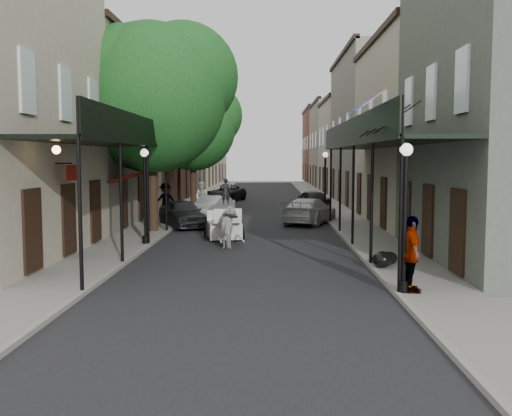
# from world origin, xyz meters

# --- Properties ---
(ground) EXTENTS (140.00, 140.00, 0.00)m
(ground) POSITION_xyz_m (0.00, 0.00, 0.00)
(ground) COLOR gray
(ground) RESTS_ON ground
(road) EXTENTS (8.00, 90.00, 0.01)m
(road) POSITION_xyz_m (0.00, 20.00, 0.01)
(road) COLOR black
(road) RESTS_ON ground
(sidewalk_left) EXTENTS (2.20, 90.00, 0.12)m
(sidewalk_left) POSITION_xyz_m (-5.00, 20.00, 0.06)
(sidewalk_left) COLOR gray
(sidewalk_left) RESTS_ON ground
(sidewalk_right) EXTENTS (2.20, 90.00, 0.12)m
(sidewalk_right) POSITION_xyz_m (5.00, 20.00, 0.06)
(sidewalk_right) COLOR gray
(sidewalk_right) RESTS_ON ground
(building_row_left) EXTENTS (5.00, 80.00, 10.50)m
(building_row_left) POSITION_xyz_m (-8.60, 30.00, 5.25)
(building_row_left) COLOR #B6AE92
(building_row_left) RESTS_ON ground
(building_row_right) EXTENTS (5.00, 80.00, 10.50)m
(building_row_right) POSITION_xyz_m (8.60, 30.00, 5.25)
(building_row_right) COLOR slate
(building_row_right) RESTS_ON ground
(gallery_left) EXTENTS (2.20, 18.05, 4.88)m
(gallery_left) POSITION_xyz_m (-4.79, 6.98, 4.05)
(gallery_left) COLOR black
(gallery_left) RESTS_ON sidewalk_left
(gallery_right) EXTENTS (2.20, 18.05, 4.88)m
(gallery_right) POSITION_xyz_m (4.79, 6.98, 4.05)
(gallery_right) COLOR black
(gallery_right) RESTS_ON sidewalk_right
(tree_near) EXTENTS (7.31, 6.80, 9.63)m
(tree_near) POSITION_xyz_m (-4.20, 10.18, 6.49)
(tree_near) COLOR #382619
(tree_near) RESTS_ON sidewalk_left
(tree_far) EXTENTS (6.45, 6.00, 8.61)m
(tree_far) POSITION_xyz_m (-4.25, 24.18, 5.84)
(tree_far) COLOR #382619
(tree_far) RESTS_ON sidewalk_left
(lamppost_right_near) EXTENTS (0.32, 0.32, 3.71)m
(lamppost_right_near) POSITION_xyz_m (4.10, -2.00, 2.05)
(lamppost_right_near) COLOR black
(lamppost_right_near) RESTS_ON sidewalk_right
(lamppost_left) EXTENTS (0.32, 0.32, 3.71)m
(lamppost_left) POSITION_xyz_m (-4.10, 6.00, 2.05)
(lamppost_left) COLOR black
(lamppost_left) RESTS_ON sidewalk_left
(lamppost_right_far) EXTENTS (0.32, 0.32, 3.71)m
(lamppost_right_far) POSITION_xyz_m (4.10, 18.00, 2.05)
(lamppost_right_far) COLOR black
(lamppost_right_far) RESTS_ON sidewalk_right
(horse) EXTENTS (1.19, 2.00, 1.58)m
(horse) POSITION_xyz_m (-0.78, 6.00, 0.79)
(horse) COLOR beige
(horse) RESTS_ON ground
(carriage) EXTENTS (1.86, 2.54, 2.65)m
(carriage) POSITION_xyz_m (-1.24, 8.42, 1.03)
(carriage) COLOR black
(carriage) RESTS_ON ground
(pedestrian_walking) EXTENTS (1.19, 1.08, 1.99)m
(pedestrian_walking) POSITION_xyz_m (-3.49, 19.81, 0.99)
(pedestrian_walking) COLOR #B7B8AD
(pedestrian_walking) RESTS_ON ground
(pedestrian_sidewalk_left) EXTENTS (1.44, 1.12, 1.95)m
(pedestrian_sidewalk_left) POSITION_xyz_m (-5.09, 15.76, 1.10)
(pedestrian_sidewalk_left) COLOR gray
(pedestrian_sidewalk_left) RESTS_ON sidewalk_left
(pedestrian_sidewalk_right) EXTENTS (0.49, 1.13, 1.92)m
(pedestrian_sidewalk_right) POSITION_xyz_m (4.29, -2.00, 1.08)
(pedestrian_sidewalk_right) COLOR gray
(pedestrian_sidewalk_right) RESTS_ON sidewalk_right
(car_left_near) EXTENTS (3.27, 4.48, 1.42)m
(car_left_near) POSITION_xyz_m (-3.60, 12.24, 0.71)
(car_left_near) COLOR black
(car_left_near) RESTS_ON ground
(car_left_mid) EXTENTS (2.61, 4.09, 1.27)m
(car_left_mid) POSITION_xyz_m (-2.60, 16.87, 0.64)
(car_left_mid) COLOR #A0A0A5
(car_left_mid) RESTS_ON ground
(car_left_far) EXTENTS (3.50, 5.21, 1.33)m
(car_left_far) POSITION_xyz_m (-2.77, 29.50, 0.66)
(car_left_far) COLOR black
(car_left_far) RESTS_ON ground
(car_right_near) EXTENTS (3.50, 5.06, 1.36)m
(car_right_near) POSITION_xyz_m (2.89, 14.00, 0.68)
(car_right_near) COLOR silver
(car_right_near) RESTS_ON ground
(car_right_far) EXTENTS (2.49, 4.22, 1.35)m
(car_right_far) POSITION_xyz_m (3.60, 22.18, 0.67)
(car_right_far) COLOR black
(car_right_far) RESTS_ON ground
(trash_bags) EXTENTS (0.87, 1.02, 0.51)m
(trash_bags) POSITION_xyz_m (4.32, 1.35, 0.36)
(trash_bags) COLOR black
(trash_bags) RESTS_ON sidewalk_right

